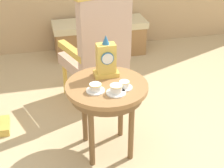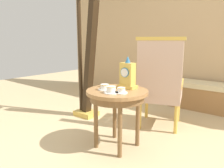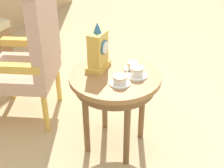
# 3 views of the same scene
# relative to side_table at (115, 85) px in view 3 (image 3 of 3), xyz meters

# --- Properties ---
(ground_plane) EXTENTS (10.00, 10.00, 0.00)m
(ground_plane) POSITION_rel_side_table_xyz_m (0.06, -0.06, -0.53)
(ground_plane) COLOR tan
(side_table) EXTENTS (0.62, 0.62, 0.61)m
(side_table) POSITION_rel_side_table_xyz_m (0.00, 0.00, 0.00)
(side_table) COLOR #9E7042
(side_table) RESTS_ON ground
(teacup_left) EXTENTS (0.14, 0.14, 0.06)m
(teacup_left) POSITION_rel_side_table_xyz_m (-0.10, -0.08, 0.11)
(teacup_left) COLOR white
(teacup_left) RESTS_ON side_table
(teacup_right) EXTENTS (0.14, 0.14, 0.07)m
(teacup_right) POSITION_rel_side_table_xyz_m (0.04, -0.14, 0.11)
(teacup_right) COLOR white
(teacup_right) RESTS_ON side_table
(teacup_center) EXTENTS (0.12, 0.12, 0.06)m
(teacup_center) POSITION_rel_side_table_xyz_m (0.11, -0.08, 0.11)
(teacup_center) COLOR white
(teacup_center) RESTS_ON side_table
(mantel_clock) EXTENTS (0.19, 0.11, 0.34)m
(mantel_clock) POSITION_rel_side_table_xyz_m (0.03, 0.14, 0.22)
(mantel_clock) COLOR gold
(mantel_clock) RESTS_ON side_table
(armchair) EXTENTS (0.68, 0.68, 1.14)m
(armchair) POSITION_rel_side_table_xyz_m (0.09, 0.74, 0.06)
(armchair) COLOR #CCA893
(armchair) RESTS_ON ground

